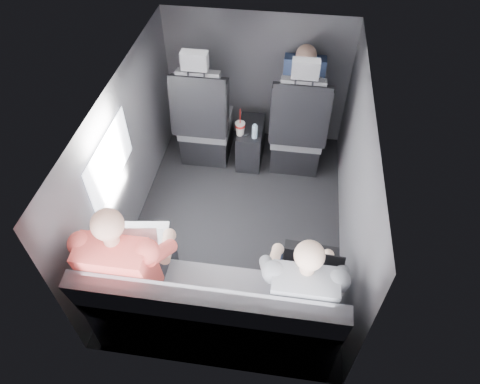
# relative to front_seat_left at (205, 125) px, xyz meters

# --- Properties ---
(floor) EXTENTS (2.60, 2.60, 0.00)m
(floor) POSITION_rel_front_seat_left_xyz_m (0.45, -0.84, -0.40)
(floor) COLOR black
(floor) RESTS_ON ground
(ceiling) EXTENTS (2.60, 2.60, 0.00)m
(ceiling) POSITION_rel_front_seat_left_xyz_m (0.45, -0.84, 0.95)
(ceiling) COLOR #B2B2AD
(ceiling) RESTS_ON panel_back
(panel_left) EXTENTS (0.02, 2.60, 1.35)m
(panel_left) POSITION_rel_front_seat_left_xyz_m (-0.45, -0.84, 0.27)
(panel_left) COLOR #56565B
(panel_left) RESTS_ON floor
(panel_right) EXTENTS (0.02, 2.60, 1.35)m
(panel_right) POSITION_rel_front_seat_left_xyz_m (1.35, -0.84, 0.27)
(panel_right) COLOR #56565B
(panel_right) RESTS_ON floor
(panel_front) EXTENTS (1.80, 0.02, 1.35)m
(panel_front) POSITION_rel_front_seat_left_xyz_m (0.45, 0.46, 0.27)
(panel_front) COLOR #56565B
(panel_front) RESTS_ON floor
(panel_back) EXTENTS (1.80, 0.02, 1.35)m
(panel_back) POSITION_rel_front_seat_left_xyz_m (0.45, -2.14, 0.27)
(panel_back) COLOR #56565B
(panel_back) RESTS_ON floor
(side_window) EXTENTS (0.02, 0.75, 0.42)m
(side_window) POSITION_rel_front_seat_left_xyz_m (-0.43, -1.14, 0.50)
(side_window) COLOR white
(side_window) RESTS_ON panel_left
(seatbelt) EXTENTS (0.35, 0.11, 0.59)m
(seatbelt) POSITION_rel_front_seat_left_xyz_m (0.90, -0.17, 0.40)
(seatbelt) COLOR black
(seatbelt) RESTS_ON front_seat_right
(front_seat_left) EXTENTS (0.52, 0.58, 1.26)m
(front_seat_left) POSITION_rel_front_seat_left_xyz_m (0.00, 0.00, 0.00)
(front_seat_left) COLOR black
(front_seat_left) RESTS_ON floor
(front_seat_right) EXTENTS (0.52, 0.58, 1.26)m
(front_seat_right) POSITION_rel_front_seat_left_xyz_m (0.90, 0.00, 0.00)
(front_seat_right) COLOR black
(front_seat_right) RESTS_ON floor
(center_console) EXTENTS (0.24, 0.48, 0.41)m
(center_console) POSITION_rel_front_seat_left_xyz_m (0.45, 0.04, -0.20)
(center_console) COLOR black
(center_console) RESTS_ON floor
(rear_bench) EXTENTS (1.60, 0.57, 0.92)m
(rear_bench) POSITION_rel_front_seat_left_xyz_m (0.45, -1.90, -0.09)
(rear_bench) COLOR #59595D
(rear_bench) RESTS_ON floor
(soda_cup) EXTENTS (0.10, 0.10, 0.29)m
(soda_cup) POSITION_rel_front_seat_left_xyz_m (0.36, -0.09, 0.07)
(soda_cup) COLOR white
(soda_cup) RESTS_ON center_console
(water_bottle) EXTENTS (0.05, 0.05, 0.15)m
(water_bottle) POSITION_rel_front_seat_left_xyz_m (0.50, -0.12, 0.07)
(water_bottle) COLOR #AACBE6
(water_bottle) RESTS_ON center_console
(laptop_white) EXTENTS (0.39, 0.38, 0.27)m
(laptop_white) POSITION_rel_front_seat_left_xyz_m (-0.12, -1.60, 0.24)
(laptop_white) COLOR white
(laptop_white) RESTS_ON passenger_rear_left
(laptop_black) EXTENTS (0.38, 0.35, 0.26)m
(laptop_black) POSITION_rel_front_seat_left_xyz_m (1.05, -1.63, 0.24)
(laptop_black) COLOR black
(laptop_black) RESTS_ON passenger_rear_right
(passenger_rear_left) EXTENTS (0.52, 0.64, 1.26)m
(passenger_rear_left) POSITION_rel_front_seat_left_xyz_m (-0.10, -1.81, 0.24)
(passenger_rear_left) COLOR #35353B
(passenger_rear_left) RESTS_ON rear_bench
(passenger_rear_right) EXTENTS (0.47, 0.60, 1.18)m
(passenger_rear_right) POSITION_rel_front_seat_left_xyz_m (0.99, -1.81, 0.21)
(passenger_rear_right) COLOR navy
(passenger_rear_right) RESTS_ON rear_bench
(passenger_front_right) EXTENTS (0.38, 0.38, 0.73)m
(passenger_front_right) POSITION_rel_front_seat_left_xyz_m (0.90, 0.26, 0.34)
(passenger_front_right) COLOR navy
(passenger_front_right) RESTS_ON front_seat_right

